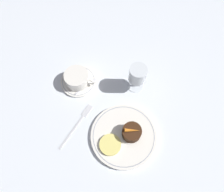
{
  "coord_description": "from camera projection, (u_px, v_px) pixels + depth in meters",
  "views": [
    {
      "loc": [
        0.05,
        -0.22,
        0.79
      ],
      "look_at": [
        -0.06,
        0.1,
        0.04
      ],
      "focal_mm": 35.0,
      "sensor_mm": 36.0,
      "label": 1
    }
  ],
  "objects": [
    {
      "name": "spoon",
      "position": [
        89.0,
        85.0,
        0.88
      ],
      "size": [
        0.07,
        0.1,
        0.0
      ],
      "color": "silver",
      "rests_on": "saucer"
    },
    {
      "name": "ground_plane",
      "position": [
        119.0,
        129.0,
        0.81
      ],
      "size": [
        3.0,
        3.0,
        0.0
      ],
      "primitive_type": "plane",
      "color": "white"
    },
    {
      "name": "saucer",
      "position": [
        79.0,
        81.0,
        0.89
      ],
      "size": [
        0.14,
        0.14,
        0.01
      ],
      "color": "white",
      "rests_on": "ground_plane"
    },
    {
      "name": "dessert_cake",
      "position": [
        132.0,
        132.0,
        0.77
      ],
      "size": [
        0.07,
        0.07,
        0.04
      ],
      "color": "#381E0F",
      "rests_on": "dinner_plate"
    },
    {
      "name": "fork",
      "position": [
        79.0,
        121.0,
        0.82
      ],
      "size": [
        0.06,
        0.2,
        0.01
      ],
      "color": "silver",
      "rests_on": "ground_plane"
    },
    {
      "name": "carrot_garnish",
      "position": [
        132.0,
        130.0,
        0.75
      ],
      "size": [
        0.05,
        0.03,
        0.01
      ],
      "color": "orange",
      "rests_on": "dessert_cake"
    },
    {
      "name": "dinner_plate",
      "position": [
        124.0,
        136.0,
        0.8
      ],
      "size": [
        0.24,
        0.24,
        0.01
      ],
      "color": "white",
      "rests_on": "ground_plane"
    },
    {
      "name": "wine_glass",
      "position": [
        137.0,
        75.0,
        0.81
      ],
      "size": [
        0.07,
        0.07,
        0.13
      ],
      "color": "silver",
      "rests_on": "ground_plane"
    },
    {
      "name": "pineapple_slice",
      "position": [
        110.0,
        145.0,
        0.77
      ],
      "size": [
        0.08,
        0.08,
        0.01
      ],
      "color": "#EFE075",
      "rests_on": "dinner_plate"
    },
    {
      "name": "coffee_cup",
      "position": [
        77.0,
        78.0,
        0.86
      ],
      "size": [
        0.12,
        0.1,
        0.05
      ],
      "color": "white",
      "rests_on": "saucer"
    }
  ]
}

